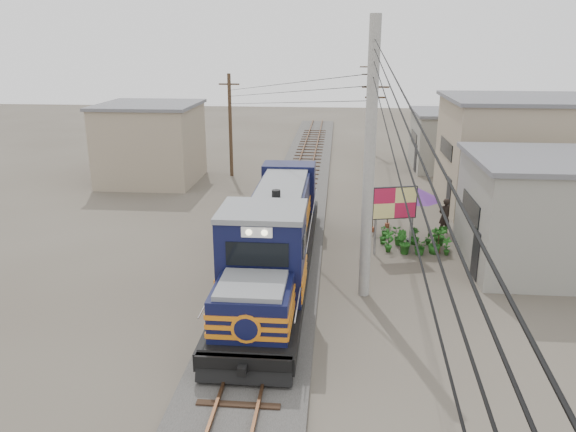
# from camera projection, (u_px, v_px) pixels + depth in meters

# --- Properties ---
(ground) EXTENTS (120.00, 120.00, 0.00)m
(ground) POSITION_uv_depth(u_px,v_px,m) (273.00, 285.00, 21.95)
(ground) COLOR #473F35
(ground) RESTS_ON ground
(ballast) EXTENTS (3.60, 70.00, 0.16)m
(ballast) POSITION_uv_depth(u_px,v_px,m) (293.00, 209.00, 31.42)
(ballast) COLOR #595651
(ballast) RESTS_ON ground
(track) EXTENTS (1.15, 70.00, 0.12)m
(track) POSITION_uv_depth(u_px,v_px,m) (294.00, 206.00, 31.37)
(track) COLOR #51331E
(track) RESTS_ON ground
(locomotive) EXTENTS (2.83, 15.41, 3.82)m
(locomotive) POSITION_uv_depth(u_px,v_px,m) (275.00, 238.00, 22.16)
(locomotive) COLOR black
(locomotive) RESTS_ON ground
(utility_pole_main) EXTENTS (0.40, 0.40, 10.00)m
(utility_pole_main) POSITION_uv_depth(u_px,v_px,m) (369.00, 164.00, 19.67)
(utility_pole_main) COLOR #9E9B93
(utility_pole_main) RESTS_ON ground
(wooden_pole_mid) EXTENTS (1.60, 0.24, 7.00)m
(wooden_pole_mid) POSITION_uv_depth(u_px,v_px,m) (373.00, 135.00, 33.75)
(wooden_pole_mid) COLOR #4C3826
(wooden_pole_mid) RESTS_ON ground
(wooden_pole_far) EXTENTS (1.60, 0.24, 7.50)m
(wooden_pole_far) POSITION_uv_depth(u_px,v_px,m) (368.00, 105.00, 46.94)
(wooden_pole_far) COLOR #4C3826
(wooden_pole_far) RESTS_ON ground
(wooden_pole_left) EXTENTS (1.60, 0.24, 7.00)m
(wooden_pole_left) POSITION_uv_depth(u_px,v_px,m) (230.00, 123.00, 38.36)
(wooden_pole_left) COLOR #4C3826
(wooden_pole_left) RESTS_ON ground
(power_lines) EXTENTS (9.65, 19.00, 3.30)m
(power_lines) POSITION_uv_depth(u_px,v_px,m) (289.00, 73.00, 27.74)
(power_lines) COLOR black
(power_lines) RESTS_ON ground
(shophouse_front) EXTENTS (7.35, 6.30, 4.70)m
(shophouse_front) POSITION_uv_depth(u_px,v_px,m) (558.00, 213.00, 23.10)
(shophouse_front) COLOR gray
(shophouse_front) RESTS_ON ground
(shophouse_mid) EXTENTS (8.40, 7.35, 6.20)m
(shophouse_mid) POSITION_uv_depth(u_px,v_px,m) (519.00, 153.00, 31.33)
(shophouse_mid) COLOR gray
(shophouse_mid) RESTS_ON ground
(shophouse_back) EXTENTS (6.30, 6.30, 4.20)m
(shophouse_back) POSITION_uv_depth(u_px,v_px,m) (455.00, 140.00, 41.26)
(shophouse_back) COLOR gray
(shophouse_back) RESTS_ON ground
(shophouse_left) EXTENTS (6.30, 6.30, 5.20)m
(shophouse_left) POSITION_uv_depth(u_px,v_px,m) (151.00, 143.00, 37.21)
(shophouse_left) COLOR gray
(shophouse_left) RESTS_ON ground
(billboard) EXTENTS (1.97, 0.61, 3.10)m
(billboard) POSITION_uv_depth(u_px,v_px,m) (395.00, 205.00, 24.51)
(billboard) COLOR #99999E
(billboard) RESTS_ON ground
(market_umbrella) EXTENTS (3.18, 3.18, 2.69)m
(market_umbrella) POSITION_uv_depth(u_px,v_px,m) (415.00, 193.00, 25.99)
(market_umbrella) COLOR black
(market_umbrella) RESTS_ON ground
(vendor) EXTENTS (0.78, 0.69, 1.79)m
(vendor) POSITION_uv_depth(u_px,v_px,m) (444.00, 216.00, 27.52)
(vendor) COLOR black
(vendor) RESTS_ON ground
(plant_nursery) EXTENTS (3.21, 3.06, 1.10)m
(plant_nursery) POSITION_uv_depth(u_px,v_px,m) (413.00, 239.00, 25.61)
(plant_nursery) COLOR #205C1A
(plant_nursery) RESTS_ON ground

